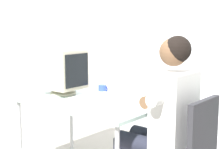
{
  "coord_description": "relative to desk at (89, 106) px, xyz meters",
  "views": [
    {
      "loc": [
        2.03,
        -2.13,
        1.4
      ],
      "look_at": [
        0.26,
        0.0,
        0.97
      ],
      "focal_mm": 54.81,
      "sensor_mm": 36.0,
      "label": 1
    }
  ],
  "objects": [
    {
      "name": "desk",
      "position": [
        0.0,
        0.0,
        0.0
      ],
      "size": [
        1.28,
        0.78,
        0.72
      ],
      "color": "#B7B7BC",
      "rests_on": "ground_plane"
    },
    {
      "name": "person_seated",
      "position": [
        0.75,
        -0.01,
        0.04
      ],
      "size": [
        0.71,
        0.56,
        1.31
      ],
      "color": "silver",
      "rests_on": "ground_plane"
    },
    {
      "name": "keyboard",
      "position": [
        -0.05,
        0.03,
        0.07
      ],
      "size": [
        0.15,
        0.48,
        0.03
      ],
      "color": "silver",
      "rests_on": "desk"
    },
    {
      "name": "office_chair",
      "position": [
        0.94,
        -0.01,
        -0.17
      ],
      "size": [
        0.45,
        0.45,
        0.88
      ],
      "color": "#4C4C51",
      "rests_on": "ground_plane"
    },
    {
      "name": "crt_monitor",
      "position": [
        -0.35,
        0.01,
        0.29
      ],
      "size": [
        0.38,
        0.32,
        0.43
      ],
      "color": "beige",
      "rests_on": "desk"
    },
    {
      "name": "desk_mug",
      "position": [
        -0.07,
        0.25,
        0.1
      ],
      "size": [
        0.07,
        0.09,
        0.09
      ],
      "color": "blue",
      "rests_on": "desk"
    },
    {
      "name": "wall_back",
      "position": [
        0.3,
        1.4,
        0.83
      ],
      "size": [
        8.0,
        0.1,
        3.0
      ],
      "primitive_type": "cube",
      "color": "silver",
      "rests_on": "ground_plane"
    }
  ]
}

